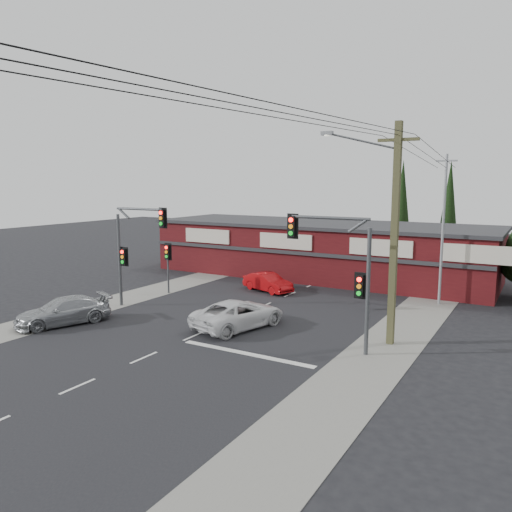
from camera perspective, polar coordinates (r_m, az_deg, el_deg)
The scene contains 18 objects.
ground at distance 25.09m, azimuth -6.18°, elevation -8.70°, with size 120.00×120.00×0.00m, color black.
road_strip at distance 29.09m, azimuth -0.29°, elevation -6.22°, with size 14.00×70.00×0.01m, color black.
verge_left at distance 34.09m, azimuth -12.71°, elevation -4.22°, with size 3.00×70.00×0.02m, color gray.
verge_right at distance 25.98m, azimuth 16.25°, elevation -8.37°, with size 3.00×70.00×0.02m, color gray.
stop_line at distance 22.04m, azimuth -1.08°, elevation -11.08°, with size 6.50×0.35×0.01m, color silver.
white_suv at distance 25.61m, azimuth -2.01°, elevation -6.63°, with size 2.38×5.15×1.43m, color silver.
silver_suv at distance 28.06m, azimuth -21.18°, elevation -5.90°, with size 1.95×4.80×1.39m, color #A2A5A7.
red_sedan at distance 33.90m, azimuth 1.35°, elevation -3.01°, with size 1.33×3.83×1.26m, color #A80A0D.
lane_dashes at distance 28.71m, azimuth -0.76°, elevation -6.40°, with size 0.12×46.67×0.01m.
shop_building at distance 39.66m, azimuth 7.32°, elevation 0.81°, with size 27.30×8.40×4.22m.
conifer_near at distance 44.59m, azimuth 16.33°, elevation 5.71°, with size 1.80×1.80×9.25m.
conifer_far at distance 45.84m, azimuth 21.21°, elevation 5.54°, with size 1.80×1.80×9.25m.
traffic_mast_left at distance 29.89m, azimuth -13.96°, elevation 1.59°, with size 3.77×0.27×5.97m.
traffic_mast_right at distance 21.82m, azimuth 9.92°, elevation -0.74°, with size 3.96×0.27×5.97m.
pedestal_signal at distance 33.53m, azimuth -10.05°, elevation -0.18°, with size 0.55×0.27×3.38m.
utility_pole at distance 23.07m, azimuth 15.24°, elevation 3.22°, with size 4.38×0.59×10.00m.
steel_pole at distance 31.77m, azimuth 20.59°, elevation 3.10°, with size 1.20×0.16×9.00m.
power_lines at distance 17.81m, azimuth 11.31°, elevation 13.62°, with size 2.01×29.00×1.22m.
Camera 1 is at (14.34, -19.21, 7.41)m, focal length 35.00 mm.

